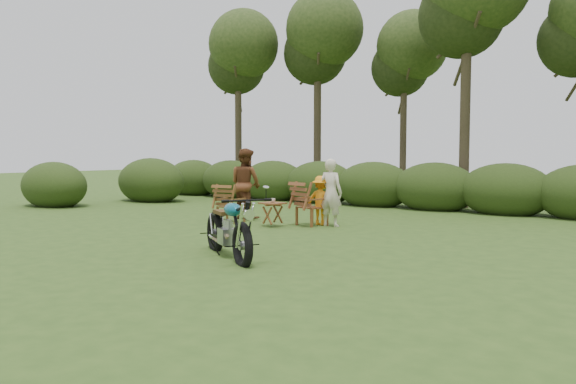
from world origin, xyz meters
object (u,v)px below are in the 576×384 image
Objects in this scene: lawn_chair_right at (312,225)px; side_table at (273,215)px; adult_a at (331,226)px; lawn_chair_left at (231,222)px; motorcycle at (228,257)px; child at (321,225)px; cup at (273,200)px; adult_b at (246,219)px.

lawn_chair_right is 0.96m from side_table.
side_table is 0.36× the size of adult_a.
lawn_chair_left is at bearing 16.61° from adult_a.
child is (-0.96, 4.21, 0.00)m from motorcycle.
child is (2.01, 0.85, 0.00)m from lawn_chair_left.
child is at bearing -13.47° from adult_a.
child is (-0.30, 0.06, 0.00)m from adult_a.
cup is (-0.01, 0.02, 0.32)m from side_table.
cup is at bearing 168.86° from lawn_chair_left.
child reaches higher than side_table.
side_table is 4.60× the size of cup.
lawn_chair_right is at bearing 49.44° from cup.
lawn_chair_right is 1.09m from cup.
adult_b is at bearing -86.17° from lawn_chair_left.
child is (0.71, 0.90, -0.27)m from side_table.
lawn_chair_left is 0.77m from adult_b.
adult_a is 0.86× the size of adult_b.
adult_a reaches higher than lawn_chair_right.
lawn_chair_right is at bearing 135.55° from motorcycle.
cup is (-0.59, -0.69, 0.59)m from lawn_chair_right.
adult_a reaches higher than cup.
motorcycle is 17.26× the size of cup.
motorcycle reaches higher than side_table.
adult_b is 1.56× the size of child.
motorcycle is at bearing 121.72° from lawn_chair_left.
adult_b is (-1.49, 0.80, -0.27)m from side_table.
adult_a is at bearing 160.55° from child.
cup is 1.44m from adult_a.
lawn_chair_right is 0.22m from child.
lawn_chair_right reaches higher than lawn_chair_left.
side_table is at bearing 67.89° from lawn_chair_right.
adult_b is at bearing -1.35° from adult_a.
motorcycle is 5.18m from adult_b.
lawn_chair_left is 1.66× the size of side_table.
side_table is at bearing 43.68° from child.
adult_b reaches higher than adult_a.
child is (2.19, 0.09, 0.00)m from adult_b.
adult_b reaches higher than side_table.
child is at bearing -107.92° from lawn_chair_right.
cup reaches higher than lawn_chair_right.
cup is at bearing 42.45° from child.
cup is at bearing 36.43° from adult_a.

